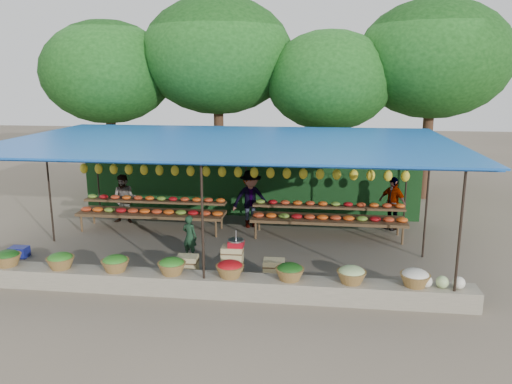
# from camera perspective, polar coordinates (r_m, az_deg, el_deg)

# --- Properties ---
(ground) EXTENTS (60.00, 60.00, 0.00)m
(ground) POSITION_cam_1_polar(r_m,az_deg,el_deg) (12.93, -3.00, -6.48)
(ground) COLOR #655A4A
(ground) RESTS_ON ground
(stone_curb) EXTENTS (10.60, 0.55, 0.40)m
(stone_curb) POSITION_cam_1_polar(r_m,az_deg,el_deg) (10.35, -5.75, -10.49)
(stone_curb) COLOR #736F5C
(stone_curb) RESTS_ON ground
(stall_canopy) EXTENTS (10.80, 6.60, 2.82)m
(stall_canopy) POSITION_cam_1_polar(r_m,az_deg,el_deg) (12.37, -3.09, 5.37)
(stall_canopy) COLOR black
(stall_canopy) RESTS_ON ground
(produce_baskets) EXTENTS (8.98, 0.58, 0.34)m
(produce_baskets) POSITION_cam_1_polar(r_m,az_deg,el_deg) (10.23, -6.35, -8.58)
(produce_baskets) COLOR brown
(produce_baskets) RESTS_ON stone_curb
(netting_backdrop) EXTENTS (10.60, 0.06, 2.50)m
(netting_backdrop) POSITION_cam_1_polar(r_m,az_deg,el_deg) (15.60, -1.01, 1.72)
(netting_backdrop) COLOR #17401B
(netting_backdrop) RESTS_ON ground
(tree_row) EXTENTS (16.51, 5.50, 7.12)m
(tree_row) POSITION_cam_1_polar(r_m,az_deg,el_deg) (18.15, 1.94, 14.28)
(tree_row) COLOR #3B2115
(tree_row) RESTS_ON ground
(fruit_table_left) EXTENTS (4.21, 0.95, 0.93)m
(fruit_table_left) POSITION_cam_1_polar(r_m,az_deg,el_deg) (14.62, -11.75, -1.93)
(fruit_table_left) COLOR #472A1C
(fruit_table_left) RESTS_ON ground
(fruit_table_right) EXTENTS (4.21, 0.95, 0.93)m
(fruit_table_right) POSITION_cam_1_polar(r_m,az_deg,el_deg) (13.84, 8.26, -2.63)
(fruit_table_right) COLOR #472A1C
(fruit_table_right) RESTS_ON ground
(crate_counter) EXTENTS (2.36, 0.35, 0.77)m
(crate_counter) POSITION_cam_1_polar(r_m,az_deg,el_deg) (10.92, -2.86, -8.51)
(crate_counter) COLOR tan
(crate_counter) RESTS_ON ground
(weighing_scale) EXTENTS (0.34, 0.34, 0.37)m
(weighing_scale) POSITION_cam_1_polar(r_m,az_deg,el_deg) (10.71, -2.29, -5.82)
(weighing_scale) COLOR red
(weighing_scale) RESTS_ON crate_counter
(vendor_seated) EXTENTS (0.46, 0.38, 1.07)m
(vendor_seated) POSITION_cam_1_polar(r_m,az_deg,el_deg) (12.23, -7.59, -5.09)
(vendor_seated) COLOR #193822
(vendor_seated) RESTS_ON ground
(customer_left) EXTENTS (0.74, 0.59, 1.48)m
(customer_left) POSITION_cam_1_polar(r_m,az_deg,el_deg) (15.44, -14.79, -0.78)
(customer_left) COLOR slate
(customer_left) RESTS_ON ground
(customer_mid) EXTENTS (1.25, 1.00, 1.69)m
(customer_mid) POSITION_cam_1_polar(r_m,az_deg,el_deg) (14.51, -0.61, -0.79)
(customer_mid) COLOR slate
(customer_mid) RESTS_ON ground
(customer_right) EXTENTS (0.91, 0.91, 1.54)m
(customer_right) POSITION_cam_1_polar(r_m,az_deg,el_deg) (14.85, 15.30, -1.22)
(customer_right) COLOR slate
(customer_right) RESTS_ON ground
(blue_crate_back) EXTENTS (0.44, 0.32, 0.26)m
(blue_crate_back) POSITION_cam_1_polar(r_m,az_deg,el_deg) (13.60, -25.46, -6.21)
(blue_crate_back) COLOR navy
(blue_crate_back) RESTS_ON ground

